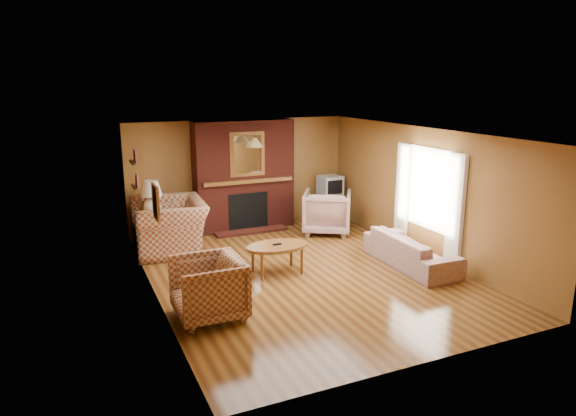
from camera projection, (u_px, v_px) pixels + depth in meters
name	position (u px, v px, depth m)	size (l,w,h in m)	color
floor	(302.00, 272.00, 8.90)	(6.50, 6.50, 0.00)	#4A2910
ceiling	(303.00, 133.00, 8.32)	(6.50, 6.50, 0.00)	white
wall_back	(240.00, 173.00, 11.49)	(6.50, 6.50, 0.00)	#9B6530
wall_front	(429.00, 268.00, 5.73)	(6.50, 6.50, 0.00)	#9B6530
wall_left	(151.00, 221.00, 7.62)	(6.50, 6.50, 0.00)	#9B6530
wall_right	(423.00, 192.00, 9.60)	(6.50, 6.50, 0.00)	#9B6530
fireplace	(244.00, 176.00, 11.26)	(2.20, 0.82, 2.40)	#4D1810
window_right	(428.00, 198.00, 9.42)	(0.10, 1.85, 2.00)	beige
bookshelf	(135.00, 170.00, 9.22)	(0.09, 0.55, 0.71)	brown
botanical_print	(156.00, 202.00, 7.29)	(0.05, 0.40, 0.50)	brown
pendant_light	(254.00, 142.00, 10.45)	(0.36, 0.36, 0.48)	black
plaid_loveseat	(169.00, 226.00, 9.93)	(1.53, 1.33, 0.99)	maroon
plaid_armchair	(208.00, 288.00, 7.10)	(0.93, 0.96, 0.87)	maroon
floral_sofa	(411.00, 250.00, 9.13)	(1.99, 0.78, 0.58)	#B7AD8E
floral_armchair	(327.00, 212.00, 11.10)	(0.98, 1.01, 0.92)	#B7AD8E
coffee_table	(277.00, 248.00, 8.75)	(1.09, 0.68, 0.53)	brown
side_table	(154.00, 231.00, 10.17)	(0.49, 0.49, 0.65)	brown
table_lamp	(151.00, 196.00, 9.99)	(0.42, 0.42, 0.69)	white
tv_stand	(330.00, 207.00, 12.12)	(0.57, 0.51, 0.62)	black
crt_tv	(330.00, 185.00, 11.98)	(0.50, 0.50, 0.45)	#A6A9AE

